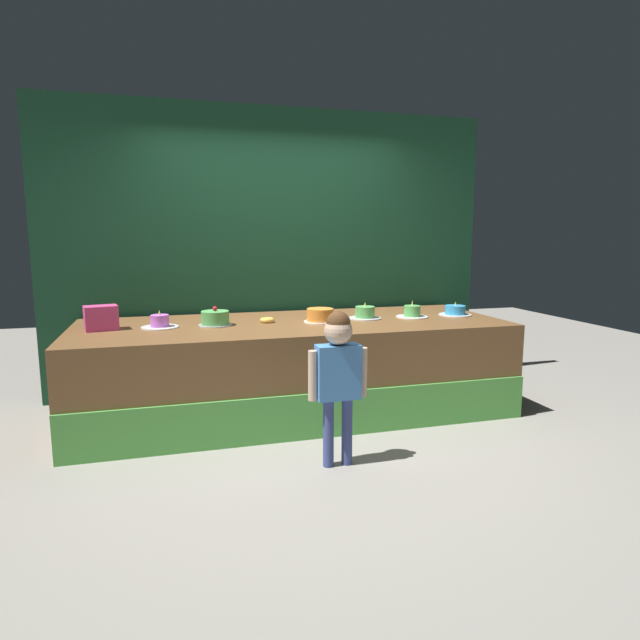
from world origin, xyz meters
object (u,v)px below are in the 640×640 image
cake_center_right (365,313)px  cake_right (412,312)px  pink_box (101,318)px  donut (267,320)px  cake_far_right (455,311)px  child_figure (338,367)px  cake_far_left (160,323)px  cake_left (215,318)px  cake_center_left (320,316)px

cake_center_right → cake_right: bearing=-5.5°
pink_box → cake_center_right: 2.19m
donut → cake_far_right: cake_far_right is taller
child_figure → cake_right: (1.07, 1.15, 0.16)m
pink_box → cake_far_left: (0.44, -0.01, -0.05)m
child_figure → cake_right: 1.58m
cake_right → cake_far_right: size_ratio=0.96×
child_figure → cake_far_left: (-1.12, 1.20, 0.15)m
donut → cake_left: 0.44m
donut → cake_center_left: size_ratio=0.44×
donut → cake_right: size_ratio=0.43×
cake_right → cake_center_right: bearing=174.5°
cake_left → cake_center_left: 0.88m
pink_box → cake_far_right: (3.06, -0.06, -0.06)m
child_figure → cake_right: bearing=47.0°
cake_far_left → cake_far_right: size_ratio=0.98×
cake_center_left → pink_box: bearing=176.8°
cake_left → cake_far_right: (2.19, -0.03, -0.02)m
cake_far_right → pink_box: bearing=178.9°
pink_box → cake_center_left: bearing=-3.2°
child_figure → pink_box: (-1.55, 1.21, 0.21)m
child_figure → cake_far_right: (1.51, 1.15, 0.15)m
pink_box → cake_far_right: bearing=-1.1°
child_figure → cake_center_left: child_figure is taller
donut → cake_far_left: 0.88m
donut → cake_left: (-0.44, -0.04, 0.04)m
child_figure → cake_far_right: 1.90m
child_figure → cake_right: child_figure is taller
child_figure → cake_left: child_figure is taller
cake_left → cake_center_left: cake_left is taller
cake_center_left → cake_right: (0.87, 0.04, -0.01)m
cake_far_right → cake_left: bearing=179.1°
donut → cake_center_left: (0.44, -0.11, 0.04)m
cake_far_left → cake_center_right: (1.75, -0.01, 0.01)m
cake_far_left → cake_left: 0.44m
cake_far_left → cake_right: 2.19m
cake_center_right → cake_far_right: cake_center_right is taller
cake_left → cake_far_right: cake_left is taller
pink_box → cake_far_right: 3.06m
cake_right → cake_left: bearing=178.8°
pink_box → cake_right: size_ratio=0.84×
cake_left → cake_far_right: bearing=-0.9°
pink_box → cake_far_right: pink_box is taller
cake_right → cake_far_right: 0.44m
cake_far_right → cake_center_left: bearing=-178.3°
cake_center_right → pink_box: bearing=179.5°
child_figure → cake_center_left: size_ratio=3.72×
cake_center_left → cake_far_right: (1.31, 0.04, -0.02)m
cake_center_right → cake_right: cake_right is taller
child_figure → cake_far_left: size_ratio=3.53×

